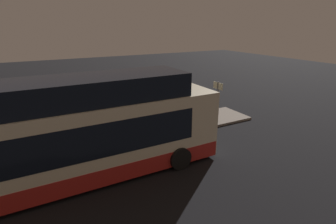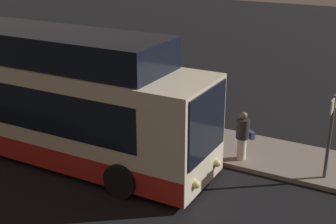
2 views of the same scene
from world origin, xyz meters
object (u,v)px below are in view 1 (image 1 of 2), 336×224
object	(u,v)px
passenger_boarding	(181,115)
passenger_waiting	(75,131)
bus_lead	(67,138)
trash_bin	(36,147)
sign_post	(217,97)
suitcase	(64,140)

from	to	relation	value
passenger_boarding	passenger_waiting	world-z (taller)	passenger_waiting
bus_lead	trash_bin	world-z (taller)	bus_lead
passenger_boarding	passenger_waiting	xyz separation A→B (m)	(-5.75, 0.44, 0.03)
bus_lead	sign_post	bearing A→B (deg)	13.99
bus_lead	sign_post	world-z (taller)	bus_lead
suitcase	sign_post	size ratio (longest dim) A/B	0.37
bus_lead	passenger_waiting	world-z (taller)	bus_lead
passenger_boarding	suitcase	world-z (taller)	passenger_boarding
passenger_boarding	passenger_waiting	bearing A→B (deg)	-146.10
suitcase	trash_bin	world-z (taller)	suitcase
passenger_boarding	trash_bin	distance (m)	7.59
suitcase	sign_post	distance (m)	8.95
suitcase	passenger_waiting	bearing A→B (deg)	-37.71
passenger_boarding	sign_post	bearing A→B (deg)	38.38
passenger_boarding	trash_bin	world-z (taller)	passenger_boarding
passenger_waiting	sign_post	bearing A→B (deg)	94.47
passenger_waiting	sign_post	distance (m)	8.34
bus_lead	sign_post	xyz separation A→B (m)	(8.98, 2.24, -0.08)
bus_lead	passenger_boarding	distance (m)	6.87
sign_post	trash_bin	world-z (taller)	sign_post
passenger_waiting	suitcase	size ratio (longest dim) A/B	1.74
bus_lead	passenger_boarding	world-z (taller)	bus_lead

